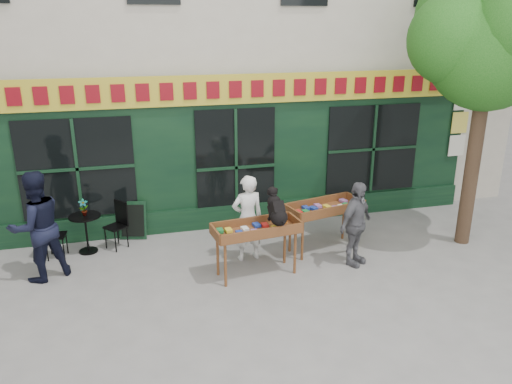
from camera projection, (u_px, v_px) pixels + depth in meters
ground at (265, 273)px, 8.97m from camera, size 80.00×80.00×0.00m
street_tree at (491, 33)px, 9.02m from camera, size 3.05×2.90×5.60m
book_cart_center at (256, 232)px, 8.69m from camera, size 1.56×0.79×0.99m
dog at (277, 206)px, 8.58m from camera, size 0.41×0.64×0.60m
woman at (248, 218)px, 9.28m from camera, size 0.65×0.46×1.66m
book_cart_right at (325, 210)px, 9.69m from camera, size 1.60×0.95×0.99m
man_right at (356, 224)px, 9.09m from camera, size 1.00×0.84×1.60m
bistro_table at (86, 226)px, 9.64m from camera, size 0.60×0.60×0.76m
bistro_chair_left at (50, 231)px, 9.40m from camera, size 0.40×0.39×0.95m
bistro_chair_right at (119, 220)px, 9.89m from camera, size 0.51×0.51×0.95m
potted_plant at (84, 207)px, 9.52m from camera, size 0.19×0.15×0.33m
man_left at (37, 226)px, 8.51m from camera, size 1.19×1.11×1.96m
chalkboard at (133, 220)px, 10.31m from camera, size 0.59×0.32×0.79m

